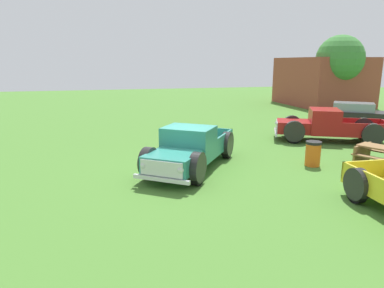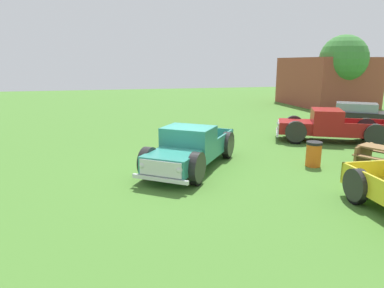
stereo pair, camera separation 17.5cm
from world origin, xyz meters
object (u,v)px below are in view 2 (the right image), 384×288
at_px(pickup_truck_behind_left, 324,126).
at_px(oak_tree_east, 344,59).
at_px(pickup_truck_foreground, 188,150).
at_px(sedan_distant_a, 354,113).
at_px(trash_can, 314,154).

bearing_deg(pickup_truck_behind_left, oak_tree_east, 140.97).
distance_m(pickup_truck_foreground, sedan_distant_a, 13.97).
bearing_deg(trash_can, sedan_distant_a, 134.54).
bearing_deg(pickup_truck_behind_left, sedan_distant_a, 128.70).
bearing_deg(pickup_truck_foreground, sedan_distant_a, 118.83).
bearing_deg(sedan_distant_a, pickup_truck_behind_left, -51.30).
relative_size(pickup_truck_behind_left, oak_tree_east, 0.92).
bearing_deg(oak_tree_east, sedan_distant_a, -29.98).
xyz_separation_m(sedan_distant_a, trash_can, (7.37, -7.50, -0.25)).
relative_size(pickup_truck_foreground, oak_tree_east, 0.88).
distance_m(pickup_truck_foreground, trash_can, 4.79).
relative_size(trash_can, oak_tree_east, 0.16).
relative_size(pickup_truck_foreground, sedan_distant_a, 1.22).
relative_size(sedan_distant_a, trash_can, 4.60).
xyz_separation_m(pickup_truck_foreground, sedan_distant_a, (-6.74, 12.24, -0.03)).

